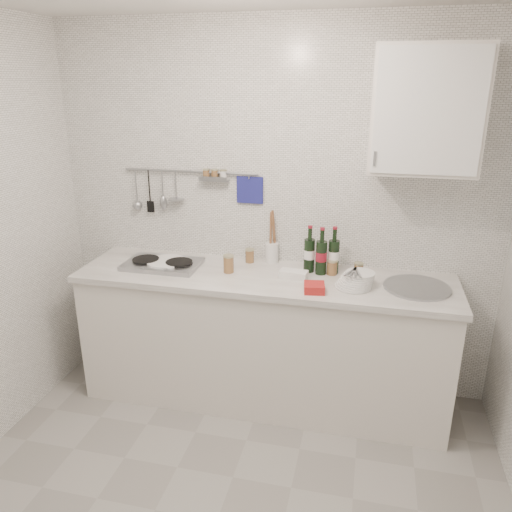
{
  "coord_description": "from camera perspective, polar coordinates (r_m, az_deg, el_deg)",
  "views": [
    {
      "loc": [
        0.63,
        -1.82,
        2.12
      ],
      "look_at": [
        -0.0,
        0.9,
        1.12
      ],
      "focal_mm": 35.0,
      "sensor_mm": 36.0,
      "label": 1
    }
  ],
  "objects": [
    {
      "name": "jar_a",
      "position": [
        3.43,
        -0.72,
        0.06
      ],
      "size": [
        0.06,
        0.06,
        0.1
      ],
      "rotation": [
        0.0,
        0.0,
        0.05
      ],
      "color": "brown",
      "rests_on": "counter"
    },
    {
      "name": "back_wall",
      "position": [
        3.4,
        2.0,
        4.83
      ],
      "size": [
        3.0,
        0.02,
        2.5
      ],
      "primitive_type": "cube",
      "color": "silver",
      "rests_on": "floor"
    },
    {
      "name": "strawberry_punnet",
      "position": [
        2.99,
        6.68,
        -3.63
      ],
      "size": [
        0.14,
        0.14,
        0.05
      ],
      "primitive_type": "cube",
      "rotation": [
        0.0,
        0.0,
        0.16
      ],
      "color": "red",
      "rests_on": "counter"
    },
    {
      "name": "jar_d",
      "position": [
        3.25,
        -3.16,
        -0.88
      ],
      "size": [
        0.07,
        0.07,
        0.12
      ],
      "rotation": [
        0.0,
        0.0,
        0.03
      ],
      "color": "brown",
      "rests_on": "counter"
    },
    {
      "name": "plate_stack_sink",
      "position": [
        3.09,
        11.39,
        -2.69
      ],
      "size": [
        0.24,
        0.22,
        0.1
      ],
      "rotation": [
        0.0,
        0.0,
        -0.07
      ],
      "color": "white",
      "rests_on": "counter"
    },
    {
      "name": "utensil_crock",
      "position": [
        3.42,
        1.83,
        0.7
      ],
      "size": [
        0.09,
        0.09,
        0.37
      ],
      "rotation": [
        0.0,
        0.0,
        -0.25
      ],
      "color": "white",
      "rests_on": "counter"
    },
    {
      "name": "wall_rail",
      "position": [
        3.49,
        -7.82,
        8.02
      ],
      "size": [
        0.98,
        0.09,
        0.34
      ],
      "color": "#93969B",
      "rests_on": "back_wall"
    },
    {
      "name": "wall_cabinet",
      "position": [
        3.06,
        18.86,
        15.49
      ],
      "size": [
        0.6,
        0.38,
        0.7
      ],
      "color": "silver",
      "rests_on": "back_wall"
    },
    {
      "name": "jar_c",
      "position": [
        3.25,
        8.68,
        -1.26
      ],
      "size": [
        0.07,
        0.07,
        0.1
      ],
      "rotation": [
        0.0,
        0.0,
        0.23
      ],
      "color": "brown",
      "rests_on": "counter"
    },
    {
      "name": "jar_b",
      "position": [
        3.3,
        11.64,
        -1.36
      ],
      "size": [
        0.06,
        0.06,
        0.07
      ],
      "rotation": [
        0.0,
        0.0,
        0.22
      ],
      "color": "brown",
      "rests_on": "counter"
    },
    {
      "name": "plate_stack_hob",
      "position": [
        3.42,
        -10.33,
        -0.86
      ],
      "size": [
        0.29,
        0.28,
        0.04
      ],
      "rotation": [
        0.0,
        0.0,
        -0.08
      ],
      "color": "#537EBC",
      "rests_on": "counter"
    },
    {
      "name": "butter_dish",
      "position": [
        3.17,
        4.32,
        -2.13
      ],
      "size": [
        0.18,
        0.11,
        0.05
      ],
      "primitive_type": "cube",
      "rotation": [
        0.0,
        0.0,
        -0.13
      ],
      "color": "white",
      "rests_on": "counter"
    },
    {
      "name": "counter",
      "position": [
        3.43,
        0.95,
        -9.74
      ],
      "size": [
        2.44,
        0.64,
        0.96
      ],
      "color": "silver",
      "rests_on": "floor"
    },
    {
      "name": "wine_bottles",
      "position": [
        3.24,
        7.5,
        0.66
      ],
      "size": [
        0.23,
        0.11,
        0.31
      ],
      "rotation": [
        0.0,
        0.0,
        0.08
      ],
      "color": "black",
      "rests_on": "counter"
    }
  ]
}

